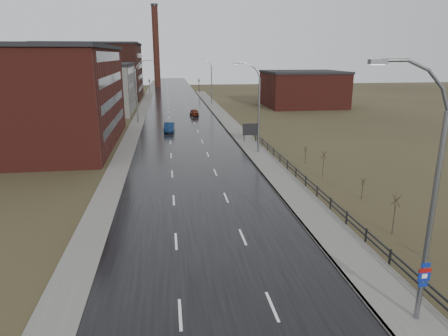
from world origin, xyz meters
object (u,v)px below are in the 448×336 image
object	(u,v)px
billboard	(250,130)
car_near	(169,128)
streetlight_main	(427,202)
car_far	(194,112)

from	to	relation	value
billboard	car_near	bearing A→B (deg)	139.58
billboard	streetlight_main	bearing A→B (deg)	-90.88
car_near	car_far	world-z (taller)	car_near
streetlight_main	car_near	size ratio (longest dim) A/B	2.69
billboard	car_far	size ratio (longest dim) A/B	0.66
billboard	car_near	world-z (taller)	billboard
streetlight_main	billboard	bearing A→B (deg)	89.12
car_far	car_near	bearing A→B (deg)	71.90
streetlight_main	car_far	bearing A→B (deg)	94.68
streetlight_main	billboard	distance (m)	40.87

